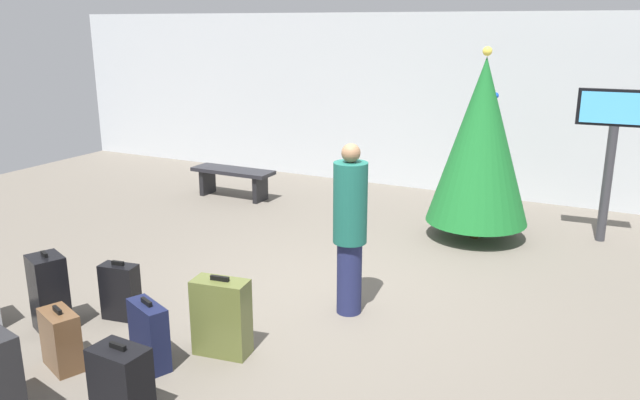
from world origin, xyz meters
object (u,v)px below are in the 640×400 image
Objects in this scene: suitcase_8 at (222,317)px; holiday_tree at (481,141)px; waiting_bench at (233,176)px; suitcase_1 at (120,292)px; flight_info_kiosk at (613,136)px; suitcase_6 at (121,384)px; suitcase_7 at (61,340)px; suitcase_3 at (49,293)px; traveller_0 at (350,226)px; suitcase_4 at (149,335)px.

holiday_tree is at bearing 73.19° from suitcase_8.
suitcase_1 reaches higher than waiting_bench.
flight_info_kiosk reaches higher than suitcase_1.
suitcase_7 is at bearing 162.47° from suitcase_6.
suitcase_1 is 0.64m from suitcase_3.
suitcase_3 is 1.29× the size of suitcase_6.
holiday_tree is 1.47× the size of traveller_0.
suitcase_7 reaches higher than waiting_bench.
suitcase_7 is (-3.80, -5.50, -1.14)m from flight_info_kiosk.
suitcase_4 is (1.27, -0.09, -0.09)m from suitcase_3.
suitcase_1 is at bearing 48.25° from suitcase_3.
suitcase_3 is at bearing 145.15° from suitcase_7.
suitcase_4 is 0.83× the size of suitcase_8.
flight_info_kiosk is 6.55m from suitcase_6.
waiting_bench is at bearing 109.08° from suitcase_7.
holiday_tree reaches higher than suitcase_8.
suitcase_6 is (1.17, -1.21, 0.00)m from suitcase_1.
suitcase_4 reaches higher than waiting_bench.
traveller_0 is 2.22× the size of suitcase_3.
flight_info_kiosk is at bearing 48.74° from suitcase_3.
flight_info_kiosk is at bearing 58.81° from traveller_0.
suitcase_7 is 1.33m from suitcase_8.
suitcase_6 is at bearing -63.85° from suitcase_4.
suitcase_1 is (1.54, -4.16, -0.08)m from waiting_bench.
waiting_bench is 4.76m from suitcase_3.
traveller_0 is at bearing 50.10° from suitcase_7.
suitcase_3 is at bearing -131.75° from suitcase_1.
suitcase_1 is at bearing -69.72° from waiting_bench.
suitcase_4 is at bearing -110.12° from holiday_tree.
suitcase_6 is 0.83× the size of suitcase_8.
suitcase_1 is (-4.01, -4.58, -1.12)m from flight_info_kiosk.
suitcase_3 is at bearing -145.73° from traveller_0.
suitcase_1 is 0.99× the size of suitcase_6.
holiday_tree is at bearing 57.65° from suitcase_1.
holiday_tree is at bearing -157.22° from flight_info_kiosk.
suitcase_7 is (-1.70, -2.04, -0.65)m from traveller_0.
traveller_0 reaches higher than suitcase_7.
suitcase_1 is (-2.50, -3.95, -1.03)m from holiday_tree.
suitcase_3 is at bearing -168.14° from suitcase_8.
suitcase_3 is (1.12, -4.63, 0.01)m from waiting_bench.
suitcase_4 reaches higher than suitcase_7.
suitcase_3 reaches higher than suitcase_1.
holiday_tree reaches higher than flight_info_kiosk.
holiday_tree is 4.91m from suitcase_4.
holiday_tree reaches higher than suitcase_7.
suitcase_6 reaches higher than suitcase_7.
flight_info_kiosk is 6.14m from suitcase_4.
suitcase_8 is at bearing -106.81° from holiday_tree.
suitcase_7 is (1.76, -5.07, -0.10)m from waiting_bench.
suitcase_1 is at bearing 146.85° from suitcase_4.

